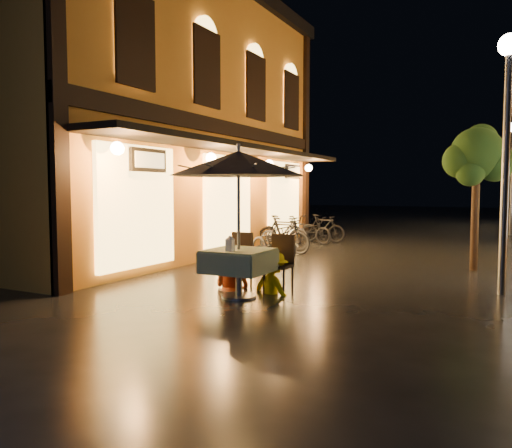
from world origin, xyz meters
The scene contains 18 objects.
ground centered at (0.00, 0.00, 0.00)m, with size 90.00×90.00×0.00m, color black.
west_building centered at (-5.72, 4.00, 3.71)m, with size 5.90×11.40×7.40m.
street_tree centered at (2.41, 4.51, 2.42)m, with size 1.43×1.20×3.15m.
streetlamp_near centered at (3.00, 2.00, 2.92)m, with size 0.36×0.36×4.23m.
streetlamp_far centered at (3.00, 14.00, 2.92)m, with size 0.36×0.36×4.23m.
cafe_table centered at (-0.75, -0.20, 0.59)m, with size 0.99×0.99×0.78m.
patio_umbrella centered at (-0.75, -0.20, 2.15)m, with size 2.20×2.20×2.46m.
cafe_chair_left centered at (-1.15, 0.53, 0.54)m, with size 0.42×0.42×0.97m.
cafe_chair_right centered at (-0.35, 0.53, 0.54)m, with size 0.42×0.42×0.97m.
table_lantern centered at (-0.75, -0.48, 0.92)m, with size 0.16×0.16×0.25m.
person_orange centered at (-1.19, 0.34, 0.74)m, with size 0.72×0.56×1.47m, color #BB4A1A.
person_yellow centered at (-0.42, 0.38, 0.68)m, with size 0.88×0.51×1.37m, color #FFDA05.
bicycle_0 centered at (-2.21, 4.14, 0.40)m, with size 0.54×1.54×0.81m, color black.
bicycle_1 centered at (-2.38, 5.19, 0.48)m, with size 0.46×1.61×0.97m, color black.
bicycle_2 centered at (-2.77, 6.07, 0.50)m, with size 0.67×1.91×1.00m, color black.
bicycle_3 centered at (-2.74, 5.87, 0.50)m, with size 0.47×1.65×0.99m, color black.
bicycle_4 centered at (-2.70, 7.83, 0.43)m, with size 0.57×1.64×0.86m, color black.
bicycle_5 centered at (-2.43, 8.34, 0.45)m, with size 0.43×1.51×0.91m, color black.
Camera 1 is at (3.17, -7.11, 1.74)m, focal length 35.00 mm.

